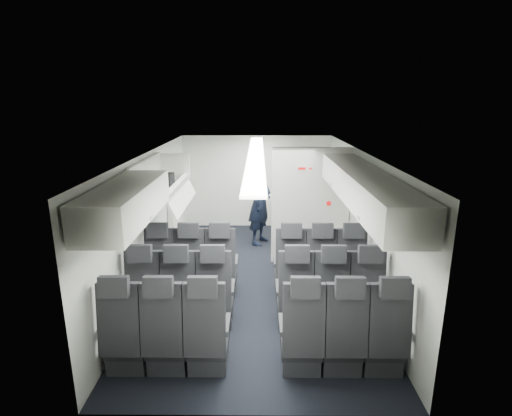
{
  "coord_description": "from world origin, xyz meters",
  "views": [
    {
      "loc": [
        0.05,
        -6.19,
        2.96
      ],
      "look_at": [
        0.0,
        0.4,
        1.15
      ],
      "focal_mm": 28.0,
      "sensor_mm": 36.0,
      "label": 1
    }
  ],
  "objects_px": {
    "seat_row_rear": "(254,339)",
    "galley_unit": "(298,190)",
    "flight_attendant": "(260,201)",
    "seat_row_front": "(256,271)",
    "carry_on_bag": "(161,181)",
    "seat_row_mid": "(255,299)",
    "boarding_door": "(175,202)"
  },
  "relations": [
    {
      "from": "seat_row_mid",
      "to": "carry_on_bag",
      "type": "xyz_separation_m",
      "value": [
        -1.42,
        1.08,
        1.38
      ]
    },
    {
      "from": "seat_row_mid",
      "to": "boarding_door",
      "type": "distance_m",
      "value": 3.45
    },
    {
      "from": "seat_row_rear",
      "to": "boarding_door",
      "type": "relative_size",
      "value": 1.79
    },
    {
      "from": "seat_row_rear",
      "to": "galley_unit",
      "type": "relative_size",
      "value": 1.75
    },
    {
      "from": "seat_row_front",
      "to": "galley_unit",
      "type": "distance_m",
      "value": 3.43
    },
    {
      "from": "galley_unit",
      "to": "carry_on_bag",
      "type": "height_order",
      "value": "galley_unit"
    },
    {
      "from": "seat_row_rear",
      "to": "flight_attendant",
      "type": "xyz_separation_m",
      "value": [
        0.07,
        4.15,
        0.51
      ]
    },
    {
      "from": "seat_row_front",
      "to": "seat_row_rear",
      "type": "bearing_deg",
      "value": -90.0
    },
    {
      "from": "carry_on_bag",
      "to": "flight_attendant",
      "type": "bearing_deg",
      "value": 60.72
    },
    {
      "from": "seat_row_front",
      "to": "flight_attendant",
      "type": "bearing_deg",
      "value": 88.25
    },
    {
      "from": "seat_row_front",
      "to": "seat_row_rear",
      "type": "xyz_separation_m",
      "value": [
        0.0,
        -1.8,
        0.0
      ]
    },
    {
      "from": "seat_row_front",
      "to": "flight_attendant",
      "type": "distance_m",
      "value": 2.4
    },
    {
      "from": "seat_row_mid",
      "to": "boarding_door",
      "type": "xyz_separation_m",
      "value": [
        -1.64,
        2.99,
        0.55
      ]
    },
    {
      "from": "seat_row_front",
      "to": "carry_on_bag",
      "type": "height_order",
      "value": "carry_on_bag"
    },
    {
      "from": "seat_row_mid",
      "to": "seat_row_rear",
      "type": "bearing_deg",
      "value": -90.0
    },
    {
      "from": "seat_row_mid",
      "to": "galley_unit",
      "type": "height_order",
      "value": "galley_unit"
    },
    {
      "from": "boarding_door",
      "to": "carry_on_bag",
      "type": "bearing_deg",
      "value": -83.39
    },
    {
      "from": "seat_row_rear",
      "to": "carry_on_bag",
      "type": "relative_size",
      "value": 9.29
    },
    {
      "from": "seat_row_mid",
      "to": "seat_row_front",
      "type": "bearing_deg",
      "value": 90.0
    },
    {
      "from": "seat_row_rear",
      "to": "galley_unit",
      "type": "xyz_separation_m",
      "value": [
        0.95,
        5.05,
        0.55
      ]
    },
    {
      "from": "seat_row_front",
      "to": "seat_row_mid",
      "type": "bearing_deg",
      "value": -90.0
    },
    {
      "from": "boarding_door",
      "to": "seat_row_rear",
      "type": "bearing_deg",
      "value": -67.13
    },
    {
      "from": "seat_row_rear",
      "to": "galley_unit",
      "type": "bearing_deg",
      "value": 79.35
    },
    {
      "from": "seat_row_mid",
      "to": "carry_on_bag",
      "type": "bearing_deg",
      "value": 142.63
    },
    {
      "from": "galley_unit",
      "to": "seat_row_rear",
      "type": "bearing_deg",
      "value": -100.65
    },
    {
      "from": "galley_unit",
      "to": "boarding_door",
      "type": "bearing_deg",
      "value": -155.72
    },
    {
      "from": "seat_row_front",
      "to": "galley_unit",
      "type": "bearing_deg",
      "value": 73.72
    },
    {
      "from": "seat_row_front",
      "to": "seat_row_mid",
      "type": "height_order",
      "value": "same"
    },
    {
      "from": "galley_unit",
      "to": "carry_on_bag",
      "type": "xyz_separation_m",
      "value": [
        -2.37,
        -3.07,
        0.83
      ]
    },
    {
      "from": "seat_row_front",
      "to": "boarding_door",
      "type": "relative_size",
      "value": 1.79
    },
    {
      "from": "seat_row_mid",
      "to": "seat_row_rear",
      "type": "xyz_separation_m",
      "value": [
        0.0,
        -0.9,
        0.0
      ]
    },
    {
      "from": "seat_row_mid",
      "to": "galley_unit",
      "type": "relative_size",
      "value": 1.75
    }
  ]
}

